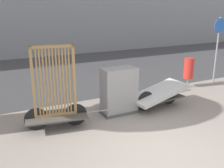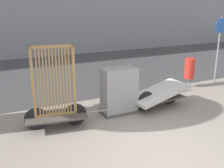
# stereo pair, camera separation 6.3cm
# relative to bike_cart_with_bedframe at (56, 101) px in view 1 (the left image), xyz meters

# --- Properties ---
(ground_plane) EXTENTS (60.00, 60.00, 0.00)m
(ground_plane) POSITION_rel_bike_cart_with_bedframe_xyz_m (1.60, -2.38, -0.74)
(ground_plane) COLOR gray
(road_strip) EXTENTS (56.00, 8.46, 0.01)m
(road_strip) POSITION_rel_bike_cart_with_bedframe_xyz_m (1.60, 5.80, -0.73)
(road_strip) COLOR #424244
(road_strip) RESTS_ON ground_plane
(bike_cart_with_bedframe) EXTENTS (2.28, 1.02, 2.15)m
(bike_cart_with_bedframe) POSITION_rel_bike_cart_with_bedframe_xyz_m (0.00, 0.00, 0.00)
(bike_cart_with_bedframe) COLOR #4C4742
(bike_cart_with_bedframe) RESTS_ON ground_plane
(bike_cart_with_mattress) EXTENTS (2.41, 1.09, 0.71)m
(bike_cart_with_mattress) POSITION_rel_bike_cart_with_bedframe_xyz_m (3.21, 0.00, -0.31)
(bike_cart_with_mattress) COLOR #4C4742
(bike_cart_with_mattress) RESTS_ON ground_plane
(utility_cabinet) EXTENTS (1.06, 0.59, 1.36)m
(utility_cabinet) POSITION_rel_bike_cart_with_bedframe_xyz_m (1.91, 0.14, -0.10)
(utility_cabinet) COLOR #4C4C4C
(utility_cabinet) RESTS_ON ground_plane
(trash_bin) EXTENTS (0.38, 0.38, 1.14)m
(trash_bin) POSITION_rel_bike_cart_with_bedframe_xyz_m (5.52, 1.22, 0.00)
(trash_bin) COLOR gray
(trash_bin) RESTS_ON ground_plane
(sign_post) EXTENTS (0.56, 0.06, 2.64)m
(sign_post) POSITION_rel_bike_cart_with_bedframe_xyz_m (6.91, 1.21, 0.98)
(sign_post) COLOR gray
(sign_post) RESTS_ON ground_plane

